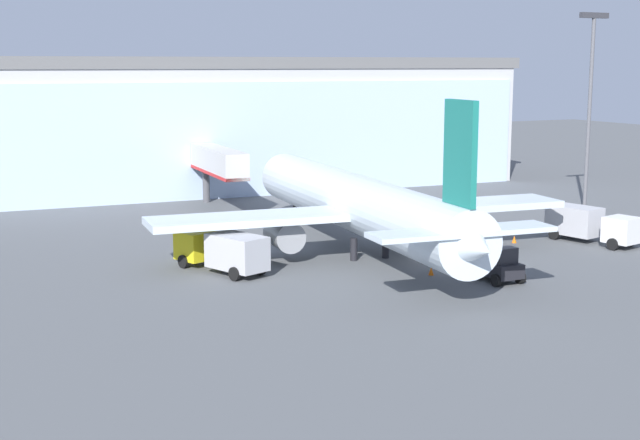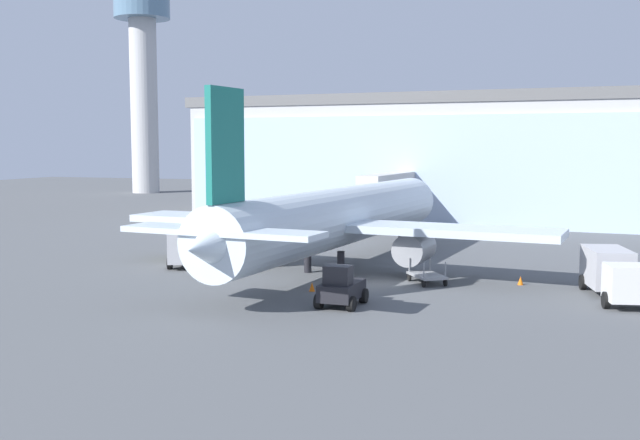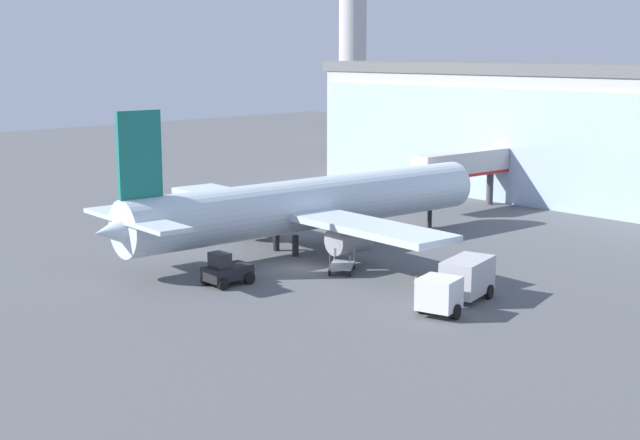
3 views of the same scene
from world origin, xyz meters
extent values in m
plane|color=#545659|center=(0.00, 0.00, 0.00)|extent=(240.00, 240.00, 0.00)
cube|color=#B7B7B7|center=(0.00, 41.83, 6.52)|extent=(64.86, 18.83, 13.04)
cube|color=#AFC6E4|center=(-0.44, 34.07, 5.87)|extent=(62.73, 3.83, 11.73)
cube|color=slate|center=(0.00, 41.83, 13.64)|extent=(66.15, 19.21, 1.20)
cube|color=beige|center=(-6.13, 27.97, 4.55)|extent=(3.06, 12.48, 2.40)
cube|color=red|center=(-6.13, 27.97, 3.50)|extent=(3.10, 12.48, 0.30)
cylinder|color=#4C4C51|center=(-5.81, 32.59, 1.68)|extent=(0.70, 0.70, 3.35)
cylinder|color=#BBBBBB|center=(-61.09, 71.71, 15.25)|extent=(4.74, 4.74, 30.50)
cylinder|color=slate|center=(-61.09, 71.71, 32.50)|extent=(9.69, 9.69, 4.00)
cylinder|color=silver|center=(-3.93, 5.10, 3.63)|extent=(7.31, 33.18, 4.06)
cone|color=silver|center=(-2.30, 21.49, 3.63)|extent=(4.34, 3.39, 4.06)
cone|color=silver|center=(-5.56, -11.29, 3.63)|extent=(4.04, 4.34, 3.66)
cube|color=silver|center=(-4.09, 3.46, 3.23)|extent=(30.91, 7.22, 0.50)
cube|color=silver|center=(-5.46, -10.30, 4.24)|extent=(11.18, 3.48, 0.30)
cube|color=#197266|center=(-5.41, -9.80, 8.62)|extent=(0.68, 3.22, 5.92)
cylinder|color=gray|center=(-9.84, 4.53, 1.88)|extent=(2.41, 3.39, 2.10)
cylinder|color=gray|center=(1.75, 3.38, 1.88)|extent=(2.41, 3.39, 2.10)
cylinder|color=black|center=(-5.40, 2.59, 0.80)|extent=(0.50, 0.50, 1.60)
cylinder|color=black|center=(-2.98, 2.34, 0.80)|extent=(0.50, 0.50, 1.60)
cylinder|color=black|center=(-2.59, 18.50, 0.80)|extent=(0.40, 0.40, 1.60)
cube|color=yellow|center=(-15.74, 5.98, 1.40)|extent=(2.83, 2.83, 1.90)
cube|color=#B2B2B7|center=(-14.28, 2.04, 1.55)|extent=(3.45, 4.51, 2.20)
cylinder|color=black|center=(-16.77, 5.60, 0.45)|extent=(0.59, 0.95, 0.90)
cylinder|color=black|center=(-14.70, 6.36, 0.45)|extent=(0.59, 0.95, 0.90)
cylinder|color=black|center=(-14.96, 0.72, 0.45)|extent=(0.59, 0.95, 0.90)
cylinder|color=black|center=(-12.90, 1.49, 0.45)|extent=(0.59, 0.95, 0.90)
cube|color=silver|center=(14.44, -2.55, 1.40)|extent=(2.62, 2.62, 1.90)
cube|color=#B2B2B7|center=(13.53, 1.55, 1.55)|extent=(3.02, 4.38, 2.20)
cylinder|color=black|center=(13.37, -2.79, 0.45)|extent=(0.49, 0.94, 0.90)
cylinder|color=black|center=(14.39, 2.76, 0.45)|extent=(0.49, 0.94, 0.90)
cylinder|color=black|center=(12.24, 2.29, 0.45)|extent=(0.49, 0.94, 0.90)
cube|color=gray|center=(3.03, 1.18, 0.52)|extent=(2.92, 3.21, 0.16)
cylinder|color=black|center=(4.26, 0.68, 0.22)|extent=(0.35, 0.43, 0.44)
cylinder|color=gray|center=(4.26, 0.68, 1.05)|extent=(0.08, 0.08, 0.90)
cylinder|color=black|center=(3.08, -0.15, 0.22)|extent=(0.35, 0.43, 0.44)
cylinder|color=gray|center=(3.08, -0.15, 1.05)|extent=(0.08, 0.08, 0.90)
cylinder|color=black|center=(2.97, 2.51, 0.22)|extent=(0.35, 0.43, 0.44)
cylinder|color=gray|center=(2.97, 2.51, 1.05)|extent=(0.08, 0.08, 0.90)
cylinder|color=black|center=(1.79, 1.68, 0.22)|extent=(0.35, 0.43, 0.44)
cylinder|color=gray|center=(1.79, 1.68, 1.05)|extent=(0.08, 0.08, 0.90)
cube|color=black|center=(-0.11, -6.70, 0.85)|extent=(1.87, 3.24, 0.90)
cube|color=#26262B|center=(-0.13, -7.34, 1.80)|extent=(1.42, 1.03, 1.00)
cylinder|color=black|center=(-0.99, -5.56, 0.40)|extent=(0.37, 0.81, 0.80)
cylinder|color=black|center=(0.81, -5.60, 0.40)|extent=(0.37, 0.81, 0.80)
cylinder|color=black|center=(-1.04, -7.80, 0.40)|extent=(0.37, 0.81, 0.80)
cylinder|color=black|center=(0.76, -7.84, 0.40)|extent=(0.37, 0.81, 0.80)
cone|color=orange|center=(-2.96, -3.46, 0.28)|extent=(0.36, 0.36, 0.55)
cone|color=orange|center=(8.60, 2.62, 0.28)|extent=(0.36, 0.36, 0.55)
camera|label=1|loc=(-34.37, -50.79, 13.54)|focal=50.00mm
camera|label=2|loc=(11.63, -44.63, 8.71)|focal=42.00mm
camera|label=3|loc=(45.19, -43.61, 15.49)|focal=50.00mm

